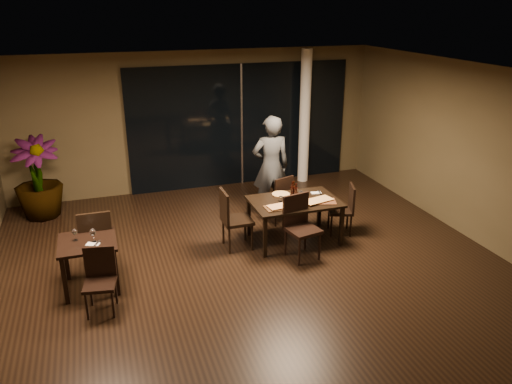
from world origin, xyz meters
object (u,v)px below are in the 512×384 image
object	(u,v)px
side_table	(88,249)
diner	(271,167)
bottle_b	(296,192)
chair_main_right	(345,207)
bottle_a	(292,190)
chair_main_far	(280,197)
bottle_c	(294,190)
chair_main_near	(300,223)
main_table	(295,204)
chair_side_near	(100,276)
chair_main_left	(232,216)
chair_side_far	(96,238)
potted_plant	(37,178)

from	to	relation	value
side_table	diner	xyz separation A→B (m)	(3.40, 1.71, 0.36)
side_table	bottle_b	bearing A→B (deg)	8.76
side_table	chair_main_right	world-z (taller)	chair_main_right
bottle_a	bottle_b	world-z (taller)	bottle_a
chair_main_far	diner	world-z (taller)	diner
bottle_a	bottle_c	size ratio (longest dim) A/B	0.97
chair_main_near	chair_main_right	xyz separation A→B (m)	(1.11, 0.54, -0.07)
main_table	chair_side_near	distance (m)	3.46
chair_main_left	chair_main_far	bearing A→B (deg)	-57.97
chair_side_far	bottle_b	bearing A→B (deg)	-178.09
chair_main_far	chair_side_far	bearing A→B (deg)	-5.69
side_table	chair_side_near	world-z (taller)	chair_side_near
chair_main_far	bottle_b	xyz separation A→B (m)	(-0.00, -0.75, 0.38)
chair_main_far	chair_main_right	bearing A→B (deg)	120.49
chair_main_far	potted_plant	xyz separation A→B (m)	(-4.29, 1.72, 0.27)
potted_plant	bottle_b	xyz separation A→B (m)	(4.29, -2.47, 0.11)
main_table	bottle_c	distance (m)	0.25
diner	potted_plant	xyz separation A→B (m)	(-4.26, 1.30, -0.20)
bottle_a	chair_main_right	bearing A→B (deg)	-5.23
diner	bottle_c	xyz separation A→B (m)	(0.01, -1.12, -0.08)
chair_side_near	potted_plant	xyz separation A→B (m)	(-0.99, 3.62, 0.29)
potted_plant	chair_side_far	bearing A→B (deg)	-69.12
diner	potted_plant	world-z (taller)	diner
chair_main_far	chair_main_right	size ratio (longest dim) A/B	1.03
chair_main_near	chair_main_right	size ratio (longest dim) A/B	1.15
chair_main_right	bottle_a	distance (m)	1.07
chair_main_left	chair_side_near	world-z (taller)	chair_main_left
chair_main_far	diner	size ratio (longest dim) A/B	0.47
side_table	chair_side_far	size ratio (longest dim) A/B	0.77
main_table	bottle_c	world-z (taller)	bottle_c
main_table	diner	distance (m)	1.25
potted_plant	bottle_a	size ratio (longest dim) A/B	5.07
chair_side_near	potted_plant	bearing A→B (deg)	115.23
main_table	chair_main_far	bearing A→B (deg)	87.63
main_table	chair_side_far	xyz separation A→B (m)	(-3.28, -0.06, -0.10)
chair_side_far	chair_main_left	bearing A→B (deg)	-176.48
potted_plant	diner	bearing A→B (deg)	-16.93
chair_side_far	bottle_a	distance (m)	3.29
chair_main_left	diner	size ratio (longest dim) A/B	0.53
chair_main_far	bottle_b	world-z (taller)	bottle_b
chair_main_far	bottle_c	distance (m)	0.79
chair_main_near	chair_main_far	bearing A→B (deg)	71.04
side_table	potted_plant	world-z (taller)	potted_plant
chair_side_far	potted_plant	world-z (taller)	potted_plant
chair_main_far	potted_plant	distance (m)	4.63
potted_plant	bottle_c	bearing A→B (deg)	-29.46
diner	bottle_a	xyz separation A→B (m)	(-0.01, -1.12, -0.08)
chair_side_near	bottle_c	bearing A→B (deg)	30.18
chair_side_near	bottle_a	size ratio (longest dim) A/B	2.85
chair_main_near	chair_main_right	world-z (taller)	chair_main_near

